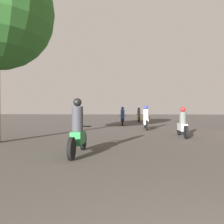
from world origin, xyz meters
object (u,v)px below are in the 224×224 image
(motorcycle_blue, at_px, (123,118))
(motorcycle_yellow, at_px, (139,116))
(motorcycle_white, at_px, (146,120))
(motorcycle_silver, at_px, (182,125))
(motorcycle_green, at_px, (78,132))

(motorcycle_blue, bearing_deg, motorcycle_yellow, 79.55)
(motorcycle_white, relative_size, motorcycle_blue, 1.03)
(motorcycle_silver, distance_m, motorcycle_blue, 8.27)
(motorcycle_green, relative_size, motorcycle_blue, 1.02)
(motorcycle_silver, bearing_deg, motorcycle_yellow, 89.37)
(motorcycle_silver, height_order, motorcycle_white, motorcycle_white)
(motorcycle_white, relative_size, motorcycle_yellow, 0.99)
(motorcycle_green, bearing_deg, motorcycle_white, 76.13)
(motorcycle_green, xyz_separation_m, motorcycle_yellow, (2.53, 16.55, -0.05))
(motorcycle_white, bearing_deg, motorcycle_blue, 105.08)
(motorcycle_silver, height_order, motorcycle_yellow, motorcycle_yellow)
(motorcycle_silver, distance_m, motorcycle_white, 4.13)
(motorcycle_blue, relative_size, motorcycle_yellow, 0.96)
(motorcycle_white, distance_m, motorcycle_blue, 4.14)
(motorcycle_green, xyz_separation_m, motorcycle_silver, (4.05, 4.47, -0.08))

